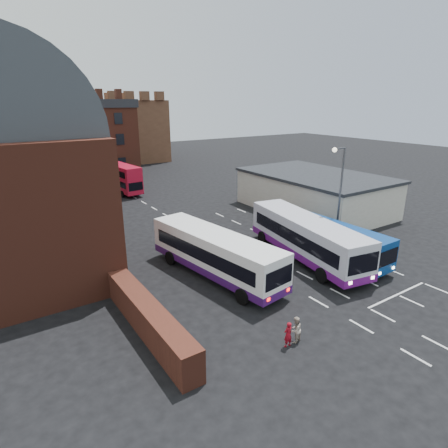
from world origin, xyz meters
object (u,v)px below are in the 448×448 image
bus_white_outbound (215,251)px  pedestrian_red (288,334)px  bus_red_double (119,177)px  street_lamp (339,188)px  pedestrian_beige (296,330)px  bus_white_inbound (306,236)px  bus_blue (329,237)px

bus_white_outbound → pedestrian_red: bus_white_outbound is taller
bus_red_double → street_lamp: size_ratio=1.15×
pedestrian_beige → bus_white_inbound: bearing=-151.8°
bus_red_double → pedestrian_red: (-4.19, -38.20, -1.35)m
pedestrian_red → pedestrian_beige: size_ratio=0.98×
bus_white_outbound → pedestrian_beige: bus_white_outbound is taller
bus_red_double → street_lamp: street_lamp is taller
bus_white_outbound → bus_red_double: bus_red_double is taller
bus_blue → bus_red_double: (-6.52, 31.32, 0.38)m
street_lamp → pedestrian_beige: street_lamp is taller
bus_white_outbound → pedestrian_red: size_ratio=8.46×
bus_blue → bus_white_outbound: bearing=-13.9°
pedestrian_beige → bus_blue: bearing=-160.1°
bus_white_inbound → street_lamp: bearing=-161.7°
bus_white_outbound → street_lamp: 12.20m
bus_white_outbound → pedestrian_red: bearing=-106.2°
bus_white_inbound → pedestrian_red: bus_white_inbound is taller
pedestrian_red → street_lamp: bearing=-148.5°
bus_white_inbound → bus_red_double: (-4.68, 30.61, 0.08)m
bus_white_outbound → bus_blue: bus_white_outbound is taller
bus_white_outbound → bus_white_inbound: bearing=-18.7°
pedestrian_red → pedestrian_beige: pedestrian_beige is taller
bus_white_outbound → pedestrian_beige: size_ratio=8.29×
bus_white_inbound → bus_blue: (1.84, -0.70, -0.30)m
street_lamp → pedestrian_red: (-13.01, -8.23, -4.47)m
bus_blue → pedestrian_beige: bus_blue is taller
bus_white_outbound → bus_blue: size_ratio=1.15×
bus_white_outbound → bus_white_inbound: size_ratio=0.96×
bus_white_inbound → bus_red_double: bus_red_double is taller
bus_white_outbound → bus_red_double: 29.34m
street_lamp → pedestrian_beige: 15.50m
bus_white_inbound → bus_red_double: 30.97m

